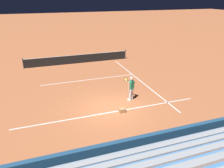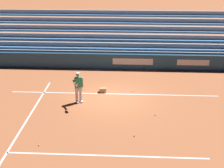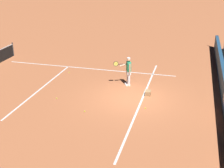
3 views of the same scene
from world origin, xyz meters
TOP-DOWN VIEW (x-y plane):
  - ground_plane at (0.00, 0.00)m, footprint 160.00×160.00m
  - court_baseline_white at (0.00, -0.50)m, footprint 12.00×0.10m
  - court_sideline_white at (4.11, 4.00)m, footprint 0.10×12.00m
  - court_service_line_white at (0.00, 5.50)m, footprint 8.22×0.10m
  - back_wall_sponsor_board at (-0.01, -4.77)m, footprint 24.00×0.25m
  - bleacher_stand at (0.00, -7.39)m, footprint 22.80×4.00m
  - tennis_player at (1.84, 0.69)m, footprint 0.56×1.07m
  - ball_box_cardboard at (0.65, -0.72)m, footprint 0.41×0.32m
  - tennis_ball_far_right at (1.21, -0.62)m, footprint 0.07×0.07m
  - tennis_ball_far_left at (2.92, 4.94)m, footprint 0.07×0.07m
  - tennis_ball_by_box at (-1.14, 4.01)m, footprint 0.07×0.07m
  - tennis_ball_on_baseline at (-1.11, -0.86)m, footprint 0.07×0.07m
  - tennis_ball_stray_back at (-2.22, 2.01)m, footprint 0.07×0.07m

SIDE VIEW (x-z plane):
  - ground_plane at x=0.00m, z-range 0.00..0.00m
  - court_baseline_white at x=0.00m, z-range 0.00..0.01m
  - court_sideline_white at x=4.11m, z-range 0.00..0.01m
  - court_service_line_white at x=0.00m, z-range 0.00..0.01m
  - tennis_ball_far_right at x=1.21m, z-range 0.00..0.07m
  - tennis_ball_far_left at x=2.92m, z-range 0.00..0.07m
  - tennis_ball_by_box at x=-1.14m, z-range 0.00..0.07m
  - tennis_ball_on_baseline at x=-1.11m, z-range 0.00..0.07m
  - tennis_ball_stray_back at x=-2.22m, z-range 0.00..0.07m
  - ball_box_cardboard at x=0.65m, z-range 0.00..0.26m
  - back_wall_sponsor_board at x=-0.01m, z-range 0.00..1.10m
  - bleacher_stand at x=0.00m, z-range -1.13..2.72m
  - tennis_player at x=1.84m, z-range 0.04..1.75m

